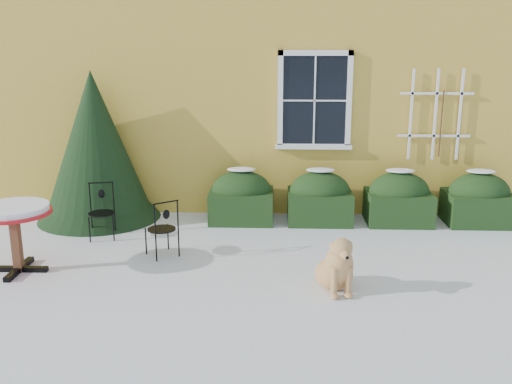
{
  "coord_description": "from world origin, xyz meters",
  "views": [
    {
      "loc": [
        0.28,
        -6.61,
        2.86
      ],
      "look_at": [
        0.0,
        1.0,
        0.9
      ],
      "focal_mm": 40.0,
      "sensor_mm": 36.0,
      "label": 1
    }
  ],
  "objects_px": {
    "bistro_table": "(13,217)",
    "patio_chair_far": "(102,211)",
    "patio_chair_near": "(163,228)",
    "evergreen_shrub": "(96,160)",
    "dog": "(337,268)"
  },
  "relations": [
    {
      "from": "bistro_table",
      "to": "dog",
      "type": "distance_m",
      "value": 4.13
    },
    {
      "from": "evergreen_shrub",
      "to": "bistro_table",
      "type": "bearing_deg",
      "value": -97.91
    },
    {
      "from": "bistro_table",
      "to": "patio_chair_near",
      "type": "bearing_deg",
      "value": 19.54
    },
    {
      "from": "evergreen_shrub",
      "to": "patio_chair_near",
      "type": "distance_m",
      "value": 2.36
    },
    {
      "from": "patio_chair_near",
      "to": "dog",
      "type": "distance_m",
      "value": 2.55
    },
    {
      "from": "evergreen_shrub",
      "to": "patio_chair_far",
      "type": "relative_size",
      "value": 2.96
    },
    {
      "from": "evergreen_shrub",
      "to": "patio_chair_near",
      "type": "relative_size",
      "value": 3.03
    },
    {
      "from": "bistro_table",
      "to": "patio_chair_far",
      "type": "xyz_separation_m",
      "value": [
        0.69,
        1.4,
        -0.32
      ]
    },
    {
      "from": "patio_chair_far",
      "to": "dog",
      "type": "xyz_separation_m",
      "value": [
        3.39,
        -1.86,
        -0.12
      ]
    },
    {
      "from": "evergreen_shrub",
      "to": "dog",
      "type": "xyz_separation_m",
      "value": [
        3.75,
        -2.86,
        -0.7
      ]
    },
    {
      "from": "evergreen_shrub",
      "to": "patio_chair_near",
      "type": "xyz_separation_m",
      "value": [
        1.44,
        -1.78,
        -0.59
      ]
    },
    {
      "from": "evergreen_shrub",
      "to": "bistro_table",
      "type": "relative_size",
      "value": 2.58
    },
    {
      "from": "patio_chair_far",
      "to": "dog",
      "type": "distance_m",
      "value": 3.87
    },
    {
      "from": "patio_chair_near",
      "to": "evergreen_shrub",
      "type": "bearing_deg",
      "value": -87.24
    },
    {
      "from": "bistro_table",
      "to": "patio_chair_near",
      "type": "xyz_separation_m",
      "value": [
        1.78,
        0.63,
        -0.33
      ]
    }
  ]
}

